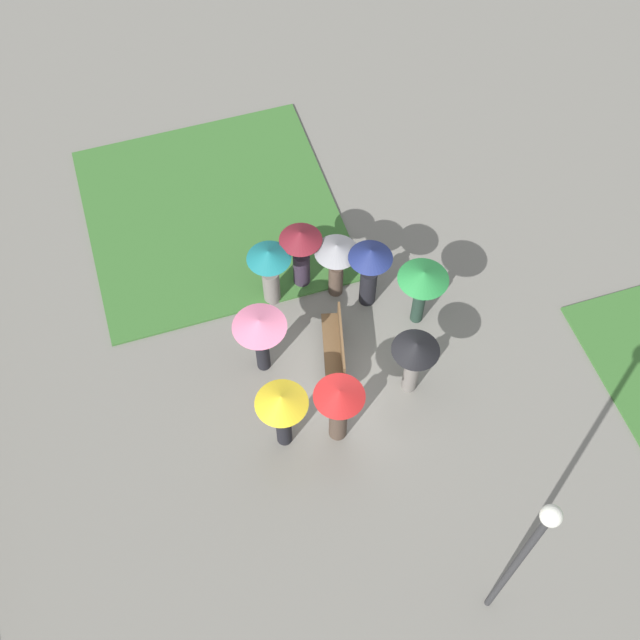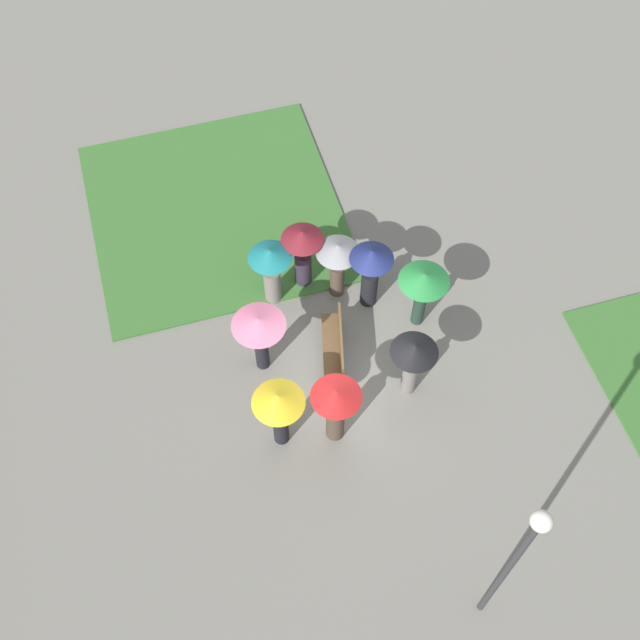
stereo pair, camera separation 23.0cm
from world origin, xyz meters
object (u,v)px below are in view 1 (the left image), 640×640
Objects in this scene: crowd_person_teal at (270,268)px; crowd_person_green at (423,282)px; crowd_person_maroon at (301,250)px; crowd_person_black at (414,356)px; park_bench at (336,345)px; crowd_person_navy at (370,267)px; crowd_person_grey at (336,259)px; crowd_person_red at (339,405)px; crowd_person_pink at (260,331)px; crowd_person_yellow at (282,408)px; lamp_post at (524,553)px.

crowd_person_teal reaches higher than crowd_person_green.
crowd_person_maroon is 1.04× the size of crowd_person_black.
crowd_person_black is (1.20, 1.27, 0.84)m from park_bench.
crowd_person_black is at bearing 61.06° from park_bench.
crowd_person_navy reaches higher than crowd_person_grey.
crowd_person_red reaches higher than park_bench.
crowd_person_pink is at bearing -64.43° from crowd_person_maroon.
crowd_person_teal is 3.70m from crowd_person_red.
crowd_person_maroon is 1.01× the size of crowd_person_pink.
crowd_person_navy is 2.41m from crowd_person_black.
crowd_person_teal reaches higher than crowd_person_black.
crowd_person_yellow is at bearing 121.15° from crowd_person_black.
crowd_person_grey is at bearing 38.04° from crowd_person_black.
park_bench is 1.87m from crowd_person_navy.
lamp_post is 6.64m from crowd_person_green.
crowd_person_teal is at bearing 91.89° from crowd_person_pink.
lamp_post is 2.81× the size of crowd_person_teal.
lamp_post reaches higher than crowd_person_teal.
lamp_post is at bearing 24.17° from park_bench.
crowd_person_green reaches higher than crowd_person_grey.
crowd_person_yellow is 4.04m from crowd_person_maroon.
crowd_person_teal is 0.99× the size of crowd_person_pink.
crowd_person_yellow is 1.02× the size of crowd_person_red.
park_bench is at bearing 167.75° from crowd_person_red.
crowd_person_grey is at bearing 167.33° from crowd_person_red.
crowd_person_yellow is 1.07× the size of crowd_person_black.
park_bench is 2.25m from crowd_person_teal.
crowd_person_teal is (-7.83, -1.95, -1.97)m from lamp_post.
crowd_person_green is at bearing 170.63° from lamp_post.
crowd_person_yellow reaches higher than crowd_person_teal.
lamp_post reaches higher than crowd_person_pink.
crowd_person_grey is (-7.59, -0.48, -1.95)m from lamp_post.
crowd_person_green is at bearing 24.15° from crowd_person_maroon.
park_bench is at bearing 14.36° from crowd_person_pink.
crowd_person_black is at bearing 177.01° from lamp_post.
crowd_person_red reaches higher than crowd_person_black.
crowd_person_red is at bearing -81.45° from crowd_person_green.
crowd_person_grey is 3.61m from crowd_person_red.
crowd_person_black is 2.96m from crowd_person_grey.
crowd_person_pink is at bearing 92.71° from crowd_person_yellow.
lamp_post reaches higher than crowd_person_maroon.
crowd_person_green is at bearing 32.56° from crowd_person_yellow.
crowd_person_grey is (0.24, 1.47, 0.02)m from crowd_person_teal.
crowd_person_grey is at bearing -161.16° from crowd_person_green.
crowd_person_teal is (-0.69, -2.09, -0.06)m from crowd_person_navy.
park_bench is 0.34× the size of lamp_post.
crowd_person_navy is 3.45m from crowd_person_red.
crowd_person_green is (1.77, 2.19, 0.17)m from crowd_person_maroon.
park_bench is 0.92× the size of crowd_person_red.
crowd_person_red is at bearing 131.45° from crowd_person_black.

